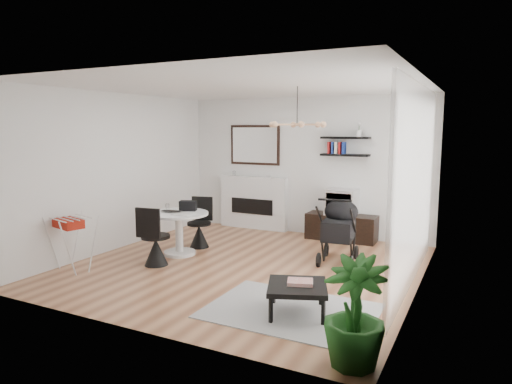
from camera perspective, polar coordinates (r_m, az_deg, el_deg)
The scene contains 25 objects.
floor at distance 7.09m, azimuth -1.31°, elevation -9.22°, with size 5.00×5.00×0.00m, color brown.
ceiling at distance 6.80m, azimuth -1.39°, elevation 13.06°, with size 5.00×5.00×0.00m, color white.
wall_back at distance 9.09m, azimuth 6.11°, elevation 3.23°, with size 5.00×5.00×0.00m, color white.
wall_left at distance 8.29m, azimuth -16.79°, elevation 2.47°, with size 5.00×5.00×0.00m, color white.
wall_right at distance 6.06m, azimuth 19.98°, elevation 0.40°, with size 5.00×5.00×0.00m, color white.
sheer_curtain at distance 6.27m, azimuth 19.30°, elevation 0.68°, with size 0.04×3.60×2.60m, color white.
fireplace at distance 9.54m, azimuth -0.30°, elevation -0.52°, with size 1.50×0.17×2.16m.
shelf_lower at distance 8.68m, azimuth 11.05°, elevation 4.56°, with size 0.90×0.25×0.04m, color black.
shelf_upper at distance 8.67m, azimuth 11.11°, elevation 6.67°, with size 0.90×0.25×0.04m, color black.
pendant_lamp at distance 6.75m, azimuth 5.15°, elevation 8.39°, with size 0.90×0.90×0.10m, color tan, non-canonical shape.
tv_console at distance 8.76m, azimuth 10.62°, elevation -4.35°, with size 1.31×0.46×0.49m, color black.
crt_tv at distance 8.67m, azimuth 10.67°, elevation -1.22°, with size 0.55×0.48×0.48m.
dining_table at distance 7.70m, azimuth -9.59°, elevation -4.32°, with size 0.98×0.98×0.71m.
laptop at distance 7.65m, azimuth -10.67°, elevation -2.47°, with size 0.35×0.22×0.03m, color black.
black_bag at distance 7.80m, azimuth -8.49°, elevation -1.71°, with size 0.28×0.17×0.17m, color black.
newspaper at distance 7.49m, azimuth -9.03°, elevation -2.73°, with size 0.32×0.27×0.01m, color silver.
drinking_glass at distance 7.91m, azimuth -11.00°, elevation -1.85°, with size 0.06×0.06×0.11m, color white.
chair_far at distance 8.17m, azimuth -7.07°, elevation -4.94°, with size 0.45×0.46×0.88m.
chair_near at distance 7.21m, azimuth -12.49°, elevation -6.72°, with size 0.45×0.47×0.93m.
drying_rack at distance 7.29m, azimuth -21.96°, elevation -5.87°, with size 0.65×0.62×0.81m.
stroller at distance 7.32m, azimuth 10.36°, elevation -5.01°, with size 0.65×0.93×1.09m.
rug at distance 5.46m, azimuth 4.36°, elevation -14.57°, with size 1.90×1.37×0.01m, color gray.
coffee_table at distance 5.28m, azimuth 5.18°, elevation -11.83°, with size 0.85×0.85×0.34m.
magazines at distance 5.28m, azimuth 5.54°, elevation -11.15°, with size 0.29×0.23×0.04m, color #B6382D.
potted_plant at distance 4.23m, azimuth 12.22°, elevation -14.49°, with size 0.56×0.56×0.99m, color #1A5117.
Camera 1 is at (3.19, -5.97, 2.10)m, focal length 32.00 mm.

